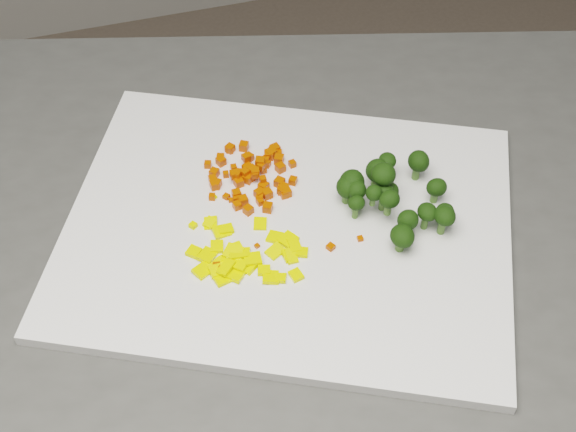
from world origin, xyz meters
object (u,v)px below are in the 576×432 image
object	(u,v)px
cutting_board	(288,227)
carrot_pile	(250,170)
pepper_pile	(245,252)
broccoli_pile	(396,191)

from	to	relation	value
cutting_board	carrot_pile	xyz separation A→B (m)	(-0.02, 0.07, 0.02)
pepper_pile	cutting_board	bearing A→B (deg)	29.74
cutting_board	pepper_pile	size ratio (longest dim) A/B	3.88
cutting_board	broccoli_pile	size ratio (longest dim) A/B	3.75
broccoli_pile	cutting_board	bearing A→B (deg)	173.16
cutting_board	broccoli_pile	bearing A→B (deg)	-6.84
cutting_board	pepper_pile	xyz separation A→B (m)	(-0.05, -0.03, 0.01)
cutting_board	carrot_pile	distance (m)	0.07
carrot_pile	broccoli_pile	world-z (taller)	broccoli_pile
cutting_board	carrot_pile	world-z (taller)	carrot_pile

